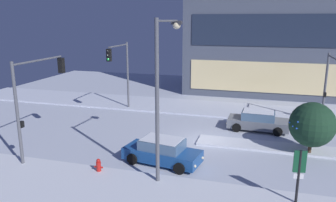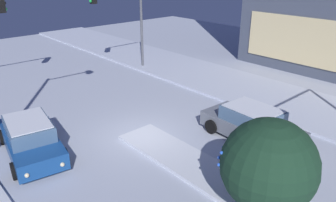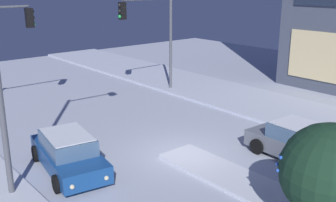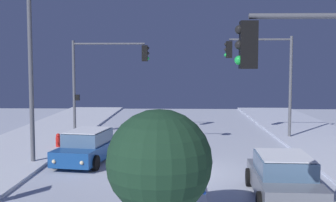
{
  "view_description": "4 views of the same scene",
  "coord_description": "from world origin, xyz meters",
  "px_view_note": "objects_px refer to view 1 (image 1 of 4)",
  "views": [
    {
      "loc": [
        3.46,
        -21.22,
        8.16
      ],
      "look_at": [
        -2.68,
        0.24,
        2.62
      ],
      "focal_mm": 35.31,
      "sensor_mm": 36.0,
      "label": 1
    },
    {
      "loc": [
        10.56,
        -7.79,
        7.18
      ],
      "look_at": [
        0.78,
        1.0,
        1.68
      ],
      "focal_mm": 35.16,
      "sensor_mm": 36.0,
      "label": 2
    },
    {
      "loc": [
        11.39,
        -10.34,
        6.97
      ],
      "look_at": [
        -0.43,
        -0.31,
        2.35
      ],
      "focal_mm": 42.76,
      "sensor_mm": 36.0,
      "label": 3
    },
    {
      "loc": [
        17.49,
        0.08,
        4.43
      ],
      "look_at": [
        -0.66,
        -0.46,
        2.92
      ],
      "focal_mm": 45.83,
      "sensor_mm": 36.0,
      "label": 4
    }
  ],
  "objects_px": {
    "traffic_light_corner_far_right": "(332,79)",
    "fire_hydrant": "(99,166)",
    "traffic_light_corner_far_left": "(120,65)",
    "parking_info_sign": "(299,171)",
    "decorated_tree_median": "(312,125)",
    "car_near": "(162,152)",
    "street_lamp_arched": "(163,77)",
    "car_far": "(258,121)",
    "traffic_light_corner_near_left": "(37,88)"
  },
  "relations": [
    {
      "from": "traffic_light_corner_far_right",
      "to": "traffic_light_corner_far_left",
      "type": "xyz_separation_m",
      "value": [
        -16.74,
        0.64,
        0.32
      ]
    },
    {
      "from": "traffic_light_corner_far_right",
      "to": "parking_info_sign",
      "type": "distance_m",
      "value": 11.89
    },
    {
      "from": "fire_hydrant",
      "to": "decorated_tree_median",
      "type": "xyz_separation_m",
      "value": [
        11.34,
        5.92,
        1.53
      ]
    },
    {
      "from": "traffic_light_corner_near_left",
      "to": "traffic_light_corner_far_right",
      "type": "distance_m",
      "value": 19.99
    },
    {
      "from": "traffic_light_corner_far_right",
      "to": "decorated_tree_median",
      "type": "distance_m",
      "value": 5.59
    },
    {
      "from": "car_near",
      "to": "parking_info_sign",
      "type": "xyz_separation_m",
      "value": [
        7.11,
        -2.66,
        0.97
      ]
    },
    {
      "from": "car_far",
      "to": "decorated_tree_median",
      "type": "height_order",
      "value": "decorated_tree_median"
    },
    {
      "from": "traffic_light_corner_far_right",
      "to": "decorated_tree_median",
      "type": "height_order",
      "value": "traffic_light_corner_far_right"
    },
    {
      "from": "traffic_light_corner_near_left",
      "to": "parking_info_sign",
      "type": "height_order",
      "value": "traffic_light_corner_near_left"
    },
    {
      "from": "street_lamp_arched",
      "to": "parking_info_sign",
      "type": "xyz_separation_m",
      "value": [
        6.57,
        -1.16,
        -3.66
      ]
    },
    {
      "from": "traffic_light_corner_far_left",
      "to": "traffic_light_corner_far_right",
      "type": "bearing_deg",
      "value": 87.8
    },
    {
      "from": "street_lamp_arched",
      "to": "car_far",
      "type": "bearing_deg",
      "value": -24.06
    },
    {
      "from": "parking_info_sign",
      "to": "traffic_light_corner_far_right",
      "type": "bearing_deg",
      "value": -24.72
    },
    {
      "from": "car_far",
      "to": "parking_info_sign",
      "type": "bearing_deg",
      "value": 102.59
    },
    {
      "from": "parking_info_sign",
      "to": "fire_hydrant",
      "type": "bearing_deg",
      "value": 77.84
    },
    {
      "from": "street_lamp_arched",
      "to": "traffic_light_corner_far_right",
      "type": "bearing_deg",
      "value": -40.49
    },
    {
      "from": "traffic_light_corner_far_left",
      "to": "decorated_tree_median",
      "type": "xyz_separation_m",
      "value": [
        15.01,
        -5.56,
        -2.34
      ]
    },
    {
      "from": "traffic_light_corner_near_left",
      "to": "fire_hydrant",
      "type": "distance_m",
      "value": 6.18
    },
    {
      "from": "car_far",
      "to": "traffic_light_corner_near_left",
      "type": "height_order",
      "value": "traffic_light_corner_near_left"
    },
    {
      "from": "fire_hydrant",
      "to": "car_near",
      "type": "bearing_deg",
      "value": 37.28
    },
    {
      "from": "car_far",
      "to": "fire_hydrant",
      "type": "height_order",
      "value": "car_far"
    },
    {
      "from": "car_near",
      "to": "decorated_tree_median",
      "type": "xyz_separation_m",
      "value": [
        8.41,
        3.69,
        1.23
      ]
    },
    {
      "from": "traffic_light_corner_far_right",
      "to": "car_far",
      "type": "bearing_deg",
      "value": -79.06
    },
    {
      "from": "car_near",
      "to": "fire_hydrant",
      "type": "relative_size",
      "value": 5.6
    },
    {
      "from": "car_far",
      "to": "parking_info_sign",
      "type": "relative_size",
      "value": 1.73
    },
    {
      "from": "parking_info_sign",
      "to": "decorated_tree_median",
      "type": "relative_size",
      "value": 0.79
    },
    {
      "from": "traffic_light_corner_far_right",
      "to": "parking_info_sign",
      "type": "xyz_separation_m",
      "value": [
        -3.03,
        -11.27,
        -2.28
      ]
    },
    {
      "from": "car_near",
      "to": "street_lamp_arched",
      "type": "relative_size",
      "value": 0.58
    },
    {
      "from": "traffic_light_corner_far_left",
      "to": "decorated_tree_median",
      "type": "distance_m",
      "value": 16.18
    },
    {
      "from": "traffic_light_corner_far_left",
      "to": "street_lamp_arched",
      "type": "xyz_separation_m",
      "value": [
        7.14,
        -10.75,
        1.06
      ]
    },
    {
      "from": "car_near",
      "to": "parking_info_sign",
      "type": "bearing_deg",
      "value": -11.37
    },
    {
      "from": "traffic_light_corner_near_left",
      "to": "decorated_tree_median",
      "type": "relative_size",
      "value": 1.8
    },
    {
      "from": "car_near",
      "to": "car_far",
      "type": "bearing_deg",
      "value": 64.89
    },
    {
      "from": "car_near",
      "to": "decorated_tree_median",
      "type": "relative_size",
      "value": 1.43
    },
    {
      "from": "traffic_light_corner_near_left",
      "to": "street_lamp_arched",
      "type": "height_order",
      "value": "street_lamp_arched"
    },
    {
      "from": "car_near",
      "to": "traffic_light_corner_near_left",
      "type": "xyz_separation_m",
      "value": [
        -7.6,
        -0.63,
        3.42
      ]
    },
    {
      "from": "car_near",
      "to": "street_lamp_arched",
      "type": "bearing_deg",
      "value": -61.19
    },
    {
      "from": "car_near",
      "to": "decorated_tree_median",
      "type": "bearing_deg",
      "value": 32.88
    },
    {
      "from": "traffic_light_corner_near_left",
      "to": "traffic_light_corner_far_left",
      "type": "xyz_separation_m",
      "value": [
        0.99,
        9.88,
        0.15
      ]
    },
    {
      "from": "car_far",
      "to": "parking_info_sign",
      "type": "distance_m",
      "value": 10.54
    },
    {
      "from": "car_near",
      "to": "fire_hydrant",
      "type": "distance_m",
      "value": 3.69
    },
    {
      "from": "decorated_tree_median",
      "to": "car_far",
      "type": "bearing_deg",
      "value": 128.79
    },
    {
      "from": "car_near",
      "to": "parking_info_sign",
      "type": "distance_m",
      "value": 7.65
    },
    {
      "from": "traffic_light_corner_near_left",
      "to": "parking_info_sign",
      "type": "xyz_separation_m",
      "value": [
        14.7,
        -2.03,
        -2.45
      ]
    },
    {
      "from": "traffic_light_corner_far_right",
      "to": "fire_hydrant",
      "type": "height_order",
      "value": "traffic_light_corner_far_right"
    },
    {
      "from": "street_lamp_arched",
      "to": "car_near",
      "type": "bearing_deg",
      "value": 22.65
    },
    {
      "from": "car_far",
      "to": "street_lamp_arched",
      "type": "height_order",
      "value": "street_lamp_arched"
    },
    {
      "from": "fire_hydrant",
      "to": "decorated_tree_median",
      "type": "distance_m",
      "value": 12.88
    },
    {
      "from": "traffic_light_corner_near_left",
      "to": "traffic_light_corner_far_left",
      "type": "height_order",
      "value": "traffic_light_corner_far_left"
    },
    {
      "from": "traffic_light_corner_far_right",
      "to": "street_lamp_arched",
      "type": "relative_size",
      "value": 0.69
    }
  ]
}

